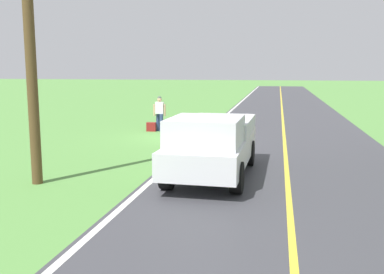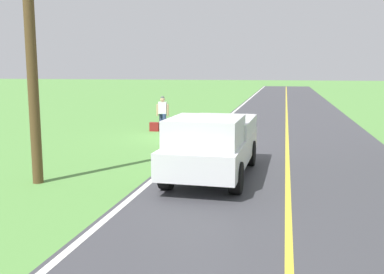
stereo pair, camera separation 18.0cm
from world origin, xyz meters
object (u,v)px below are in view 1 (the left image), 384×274
object	(u,v)px
hitchhiker_walking	(160,112)
suitcase_carried	(151,127)
pickup_truck_passing	(211,144)
utility_pole_roadside	(30,49)

from	to	relation	value
hitchhiker_walking	suitcase_carried	xyz separation A→B (m)	(0.41, 0.11, -0.76)
pickup_truck_passing	suitcase_carried	bearing A→B (deg)	-63.59
utility_pole_roadside	hitchhiker_walking	bearing A→B (deg)	-93.50
hitchhiker_walking	pickup_truck_passing	world-z (taller)	pickup_truck_passing
suitcase_carried	utility_pole_roadside	distance (m)	10.77
hitchhiker_walking	pickup_truck_passing	distance (m)	9.62
pickup_truck_passing	hitchhiker_walking	bearing A→B (deg)	-66.08
suitcase_carried	utility_pole_roadside	world-z (taller)	utility_pole_roadside
hitchhiker_walking	pickup_truck_passing	size ratio (longest dim) A/B	0.32
hitchhiker_walking	pickup_truck_passing	bearing A→B (deg)	113.92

